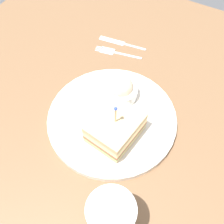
% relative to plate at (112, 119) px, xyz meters
% --- Properties ---
extents(ground_plane, '(0.98, 0.98, 0.02)m').
position_rel_plate_xyz_m(ground_plane, '(0.00, 0.00, -0.02)').
color(ground_plane, brown).
extents(plate, '(0.28, 0.28, 0.01)m').
position_rel_plate_xyz_m(plate, '(0.00, 0.00, 0.00)').
color(plate, silver).
rests_on(plate, ground_plane).
extents(sandwich_half_center, '(0.10, 0.11, 0.10)m').
position_rel_plate_xyz_m(sandwich_half_center, '(0.03, -0.03, 0.03)').
color(sandwich_half_center, tan).
rests_on(sandwich_half_center, plate).
extents(coleslaw_bowl, '(0.08, 0.08, 0.05)m').
position_rel_plate_xyz_m(coleslaw_bowl, '(-0.01, 0.06, 0.03)').
color(coleslaw_bowl, white).
rests_on(coleslaw_bowl, plate).
extents(drink_glass, '(0.08, 0.08, 0.10)m').
position_rel_plate_xyz_m(drink_glass, '(0.10, -0.19, 0.04)').
color(drink_glass, gold).
rests_on(drink_glass, ground_plane).
extents(fork, '(0.12, 0.03, 0.00)m').
position_rel_plate_xyz_m(fork, '(-0.10, 0.19, -0.00)').
color(fork, silver).
rests_on(fork, ground_plane).
extents(knife, '(0.13, 0.03, 0.00)m').
position_rel_plate_xyz_m(knife, '(-0.10, 0.22, -0.00)').
color(knife, silver).
rests_on(knife, ground_plane).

